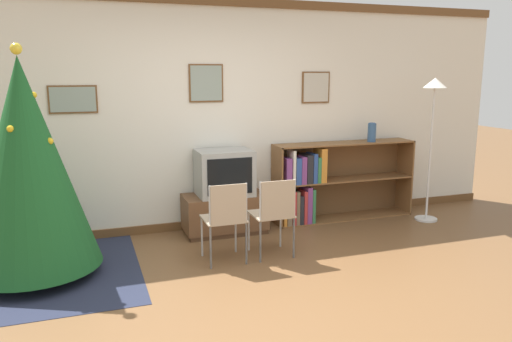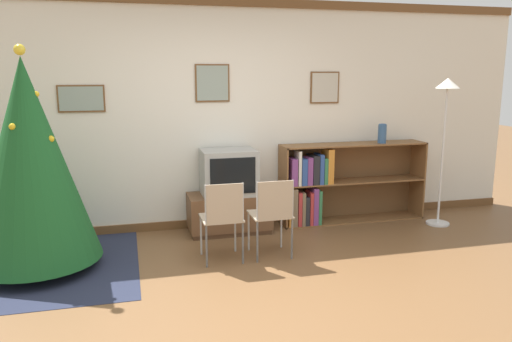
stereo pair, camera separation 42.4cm
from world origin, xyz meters
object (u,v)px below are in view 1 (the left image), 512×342
object	(u,v)px
folding_chair_left	(226,217)
folding_chair_right	(274,212)
tv_console	(225,213)
television	(224,173)
bookshelf	(321,183)
standing_lamp	(433,112)
christmas_tree	(27,165)
vase	(372,132)

from	to	relation	value
folding_chair_left	folding_chair_right	distance (m)	0.51
tv_console	television	xyz separation A→B (m)	(0.00, -0.00, 0.49)
bookshelf	standing_lamp	size ratio (longest dim) A/B	1.04
television	bookshelf	distance (m)	1.30
tv_console	television	world-z (taller)	television
tv_console	folding_chair_right	distance (m)	1.00
christmas_tree	bookshelf	distance (m)	3.41
folding_chair_right	television	bearing A→B (deg)	105.12
folding_chair_right	standing_lamp	world-z (taller)	standing_lamp
television	folding_chair_right	world-z (taller)	television
television	standing_lamp	world-z (taller)	standing_lamp
standing_lamp	bookshelf	bearing A→B (deg)	161.18
vase	folding_chair_left	bearing A→B (deg)	-156.53
folding_chair_right	bookshelf	distance (m)	1.44
television	vase	world-z (taller)	vase
bookshelf	standing_lamp	distance (m)	1.63
christmas_tree	folding_chair_left	bearing A→B (deg)	-8.90
christmas_tree	folding_chair_right	distance (m)	2.35
television	folding_chair_left	bearing A→B (deg)	-105.12
tv_console	vase	xyz separation A→B (m)	(1.96, 0.02, 0.88)
folding_chair_right	vase	world-z (taller)	vase
tv_console	bookshelf	world-z (taller)	bookshelf
vase	standing_lamp	xyz separation A→B (m)	(0.61, -0.39, 0.26)
christmas_tree	vase	world-z (taller)	christmas_tree
tv_console	christmas_tree	bearing A→B (deg)	-161.66
television	vase	xyz separation A→B (m)	(1.96, 0.02, 0.39)
television	folding_chair_right	xyz separation A→B (m)	(0.25, -0.94, -0.25)
folding_chair_right	vase	size ratio (longest dim) A/B	3.39
folding_chair_left	bookshelf	xyz separation A→B (m)	(1.53, 1.01, 0.01)
tv_console	standing_lamp	size ratio (longest dim) A/B	0.53
christmas_tree	folding_chair_right	bearing A→B (deg)	-6.92
folding_chair_right	vase	bearing A→B (deg)	29.37
folding_chair_left	standing_lamp	xyz separation A→B (m)	(2.82, 0.57, 0.90)
tv_console	standing_lamp	distance (m)	2.84
tv_console	folding_chair_left	distance (m)	1.00
television	folding_chair_right	distance (m)	1.00
tv_console	bookshelf	size ratio (longest dim) A/B	0.51
folding_chair_left	vase	size ratio (longest dim) A/B	3.39
christmas_tree	standing_lamp	bearing A→B (deg)	3.70
standing_lamp	television	bearing A→B (deg)	171.89
folding_chair_left	folding_chair_right	bearing A→B (deg)	0.00
folding_chair_right	folding_chair_left	bearing A→B (deg)	180.00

